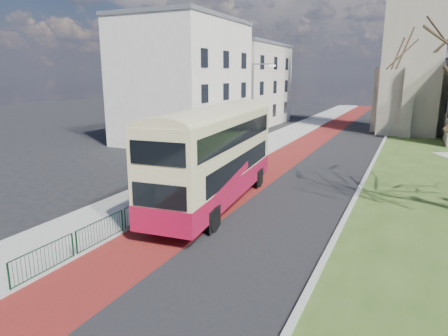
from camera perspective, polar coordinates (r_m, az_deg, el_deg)
The scene contains 11 objects.
ground at distance 19.47m, azimuth -3.25°, elevation -8.39°, with size 160.00×160.00×0.00m, color black.
road_carriageway at distance 37.28m, azimuth 13.70°, elevation 1.81°, with size 9.00×120.00×0.01m, color black.
bus_lane at distance 37.89m, azimuth 9.71°, elevation 2.19°, with size 3.40×120.00×0.01m, color #591414.
pavement_west at distance 39.05m, azimuth 4.34°, elevation 2.75°, with size 4.00×120.00×0.12m, color gray.
kerb_west at distance 38.39m, azimuth 7.12°, elevation 2.51°, with size 0.25×120.00×0.13m, color #999993.
kerb_east at distance 38.61m, azimuth 21.01°, elevation 1.78°, with size 0.25×80.00×0.13m, color #999993.
pedestrian_railing at distance 23.97m, azimuth -4.90°, elevation -2.82°, with size 0.07×24.00×1.12m.
street_block_near at distance 44.15m, azimuth -5.76°, elevation 12.37°, with size 10.30×14.30×13.00m.
street_block_far at distance 58.47m, azimuth 2.52°, elevation 11.90°, with size 10.30×16.30×11.50m.
streetlamp at distance 36.38m, azimuth 4.28°, elevation 9.18°, with size 2.13×0.18×8.00m.
bus at distance 21.93m, azimuth -1.28°, elevation 2.33°, with size 4.10×12.86×5.29m.
Camera 1 is at (8.71, -15.86, 7.20)m, focal length 32.00 mm.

